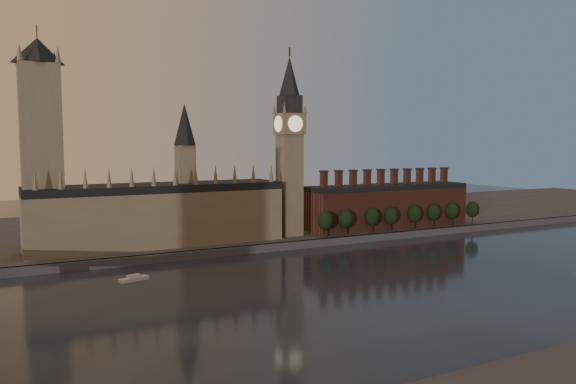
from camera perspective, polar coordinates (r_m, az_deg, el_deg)
ground at (r=230.52m, az=10.86°, el=-9.47°), size 900.00×900.00×0.00m
north_bank at (r=383.11m, az=-5.92°, el=-3.31°), size 900.00×182.00×4.00m
palace_of_westminster at (r=301.11m, az=-12.94°, el=-1.92°), size 130.00×30.30×74.00m
victoria_tower at (r=290.21m, az=-23.81°, el=4.94°), size 24.00×24.00×108.00m
big_ben at (r=321.33m, az=0.16°, el=4.93°), size 15.00×15.00×107.00m
chimney_block at (r=361.39m, az=10.03°, el=-1.34°), size 110.00×25.00×37.00m
embankment_tree_0 at (r=317.42m, az=3.83°, el=-2.93°), size 8.60×8.60×14.88m
embankment_tree_1 at (r=325.18m, az=5.86°, el=-2.76°), size 8.60×8.60×14.88m
embankment_tree_2 at (r=337.06m, az=8.54°, el=-2.51°), size 8.60×8.60×14.88m
embankment_tree_3 at (r=344.90m, az=10.40°, el=-2.37°), size 8.60×8.60×14.88m
embankment_tree_4 at (r=356.58m, az=12.73°, el=-2.17°), size 8.60×8.60×14.88m
embankment_tree_5 at (r=366.80m, az=14.56°, el=-2.01°), size 8.60×8.60×14.88m
embankment_tree_6 at (r=376.36m, az=16.33°, el=-1.88°), size 8.60×8.60×14.88m
embankment_tree_7 at (r=390.36m, az=18.25°, el=-1.69°), size 8.60×8.60×14.88m
river_boat at (r=244.91m, az=-15.39°, el=-8.47°), size 12.97×6.88×2.49m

